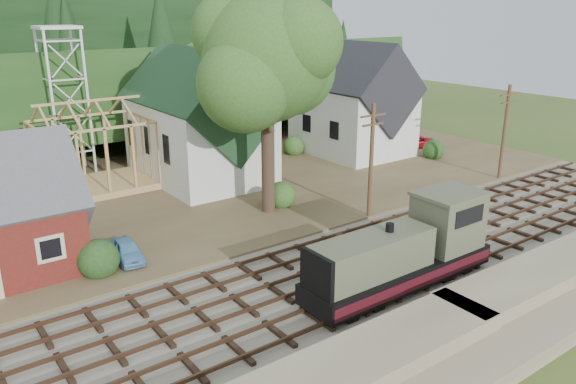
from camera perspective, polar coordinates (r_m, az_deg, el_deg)
ground at (r=30.99m, az=5.52°, el=-8.37°), size 140.00×140.00×0.00m
embankment at (r=26.17m, az=18.39°, el=-14.76°), size 64.00×5.00×1.60m
railroad_bed at (r=30.95m, az=5.53°, el=-8.23°), size 64.00×11.00×0.16m
village_flat at (r=44.90m, az=-9.89°, el=0.26°), size 64.00×26.00×0.30m
hillside at (r=66.65m, az=-19.29°, el=5.29°), size 70.00×28.96×12.74m
ridge at (r=81.83m, az=-22.75°, el=7.17°), size 80.00×20.00×12.00m
church at (r=45.98m, az=-8.94°, el=7.21°), size 8.40×15.17×13.00m
farmhouse at (r=54.62m, az=6.60°, el=8.73°), size 8.40×10.80×10.60m
timber_frame at (r=45.56m, az=-19.15°, el=3.84°), size 8.20×6.20×6.99m
lattice_tower at (r=50.23m, az=-22.13°, el=12.65°), size 3.20×3.20×12.12m
big_tree at (r=37.16m, az=-2.01°, el=12.67°), size 10.90×8.40×14.70m
telegraph_pole_near at (r=37.56m, az=8.45°, el=3.28°), size 2.20×0.28×8.00m
telegraph_pole_far at (r=49.05m, az=21.14°, el=5.78°), size 2.20×0.28×8.00m
locomotive at (r=29.30m, az=11.97°, el=-6.01°), size 11.11×2.78×4.47m
car_blue at (r=32.90m, az=-16.03°, el=-5.71°), size 1.71×3.52×1.16m
car_red at (r=58.52m, az=13.25°, el=5.01°), size 4.50×3.77×1.14m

